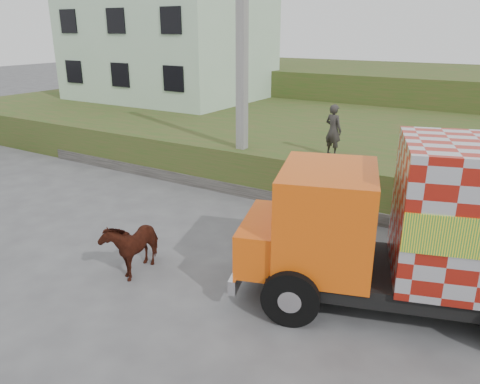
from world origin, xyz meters
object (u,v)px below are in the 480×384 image
Objects in this scene: utility_pole at (242,71)px; cow at (132,244)px; pedestrian at (333,130)px; cargo_truck at (467,230)px.

utility_pole is 5.08× the size of cow.
cow is at bearing 91.04° from pedestrian.
pedestrian is (2.10, 6.97, 1.66)m from cow.
utility_pole is at bearing 32.11° from pedestrian.
cargo_truck reaches higher than pedestrian.
cow is 0.96× the size of pedestrian.
utility_pole is 4.87× the size of pedestrian.
utility_pole is 7.14m from cow.
pedestrian is at bearing 14.31° from utility_pole.
cargo_truck is 5.18× the size of cow.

